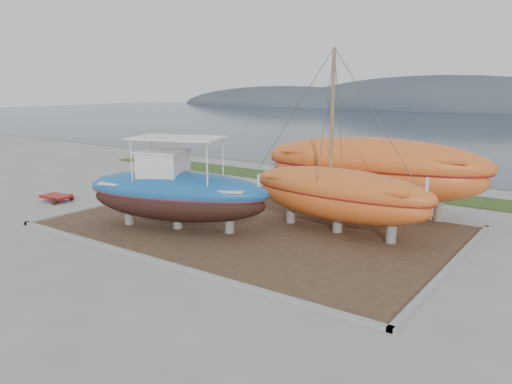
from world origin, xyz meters
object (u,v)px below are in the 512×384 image
Objects in this scene: white_dinghy at (157,188)px; orange_sailboat at (340,143)px; blue_caique at (177,183)px; orange_bare_hull at (372,177)px; red_trailer at (56,198)px.

orange_sailboat is (11.55, 0.19, 3.42)m from white_dinghy.
blue_caique reaches higher than white_dinghy.
orange_bare_hull is 4.50× the size of red_trailer.
orange_sailboat reaches higher than orange_bare_hull.
blue_caique reaches higher than orange_bare_hull.
orange_bare_hull is at bearing 33.35° from blue_caique.
orange_bare_hull is (11.37, 4.35, 1.26)m from white_dinghy.
red_trailer is (-16.04, -3.86, -3.95)m from orange_sailboat.
blue_caique is 1.00× the size of orange_sailboat.
orange_sailboat reaches higher than red_trailer.
blue_caique is at bearing -57.20° from white_dinghy.
white_dinghy is at bearing -166.86° from orange_bare_hull.
orange_bare_hull is at bearing 94.79° from orange_sailboat.
red_trailer is (-4.49, -3.68, -0.53)m from white_dinghy.
orange_sailboat is (6.32, 3.82, 1.94)m from blue_caique.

